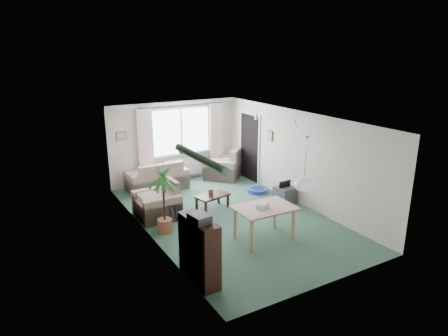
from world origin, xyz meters
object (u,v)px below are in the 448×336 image
bookshelf (199,250)px  tv_cube (284,195)px  armchair_left (157,200)px  dining_table (264,223)px  armchair_corner (223,163)px  houseplant (164,198)px  coffee_table (212,202)px  pet_bed (257,190)px  sofa (157,175)px

bookshelf → tv_cube: size_ratio=2.43×
armchair_left → dining_table: 2.69m
armchair_corner → houseplant: 4.06m
coffee_table → bookshelf: (-1.72, -2.74, 0.39)m
armchair_corner → pet_bed: armchair_corner is taller
bookshelf → tv_cube: bearing=28.6°
sofa → armchair_corner: size_ratio=1.60×
armchair_left → coffee_table: (1.38, -0.22, -0.25)m
tv_cube → pet_bed: bearing=94.2°
dining_table → armchair_left: bearing=124.8°
armchair_corner → pet_bed: size_ratio=1.76×
houseplant → pet_bed: 3.46m
bookshelf → pet_bed: bearing=40.3°
armchair_left → tv_cube: (3.20, -0.79, -0.22)m
dining_table → pet_bed: dining_table is taller
houseplant → dining_table: bearing=-38.6°
sofa → armchair_left: 1.99m
sofa → armchair_left: size_ratio=1.69×
pet_bed → tv_cube: bearing=-81.6°
armchair_corner → sofa: bearing=-44.0°
houseplant → tv_cube: 3.40m
houseplant → pet_bed: (3.20, 1.09, -0.74)m
sofa → tv_cube: 3.65m
armchair_corner → coffee_table: bearing=10.8°
sofa → coffee_table: (0.68, -2.08, -0.23)m
sofa → coffee_table: sofa is taller
armchair_left → bookshelf: bearing=-6.6°
armchair_corner → bookshelf: size_ratio=0.89×
armchair_left → pet_bed: bearing=94.1°
sofa → bookshelf: 4.93m
armchair_corner → houseplant: size_ratio=0.64×
bookshelf → dining_table: bearing=18.8°
coffee_table → bookshelf: bearing=-122.1°
dining_table → tv_cube: 2.19m
sofa → coffee_table: size_ratio=2.00×
houseplant → pet_bed: houseplant is taller
coffee_table → houseplant: houseplant is taller
houseplant → pet_bed: size_ratio=2.75×
armchair_left → coffee_table: 1.42m
sofa → tv_cube: (2.50, -2.65, -0.20)m
coffee_table → bookshelf: 3.26m
bookshelf → coffee_table: bearing=55.0°
armchair_left → houseplant: (-0.15, -0.86, 0.37)m
bookshelf → tv_cube: bookshelf is taller
pet_bed → armchair_left: bearing=-175.9°
sofa → dining_table: 4.15m
armchair_corner → bookshelf: bearing=12.9°
sofa → tv_cube: sofa is taller
pet_bed → dining_table: bearing=-121.9°
armchair_left → bookshelf: size_ratio=0.85×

